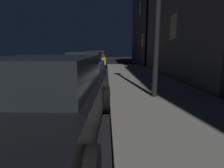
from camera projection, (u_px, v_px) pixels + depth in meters
The scene contains 5 objects.
car_black at pixel (44, 100), 3.09m from camera, with size 2.30×4.67×1.43m.
car_blue at pixel (86, 66), 9.61m from camera, with size 2.07×4.28×1.43m.
car_yellow_cab at pixel (95, 59), 16.34m from camera, with size 2.23×4.14×1.43m.
car_red at pixel (98, 56), 22.82m from camera, with size 2.02×4.57×1.43m.
building_far at pixel (172, 26), 19.44m from camera, with size 7.19×9.06×8.09m.
Camera 1 is at (3.91, 0.03, 1.54)m, focal length 29.45 mm.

